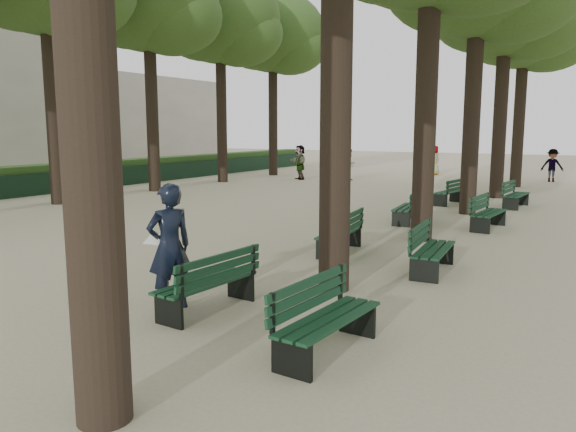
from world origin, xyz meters
The scene contains 20 objects.
ground centered at (0.00, 0.00, 0.00)m, with size 120.00×120.00×0.00m, color #B4AC88.
tree_central_5 centered at (1.50, 23.00, 7.65)m, with size 6.00×6.00×9.95m.
tree_far_4 centered at (-12.00, 18.00, 8.14)m, with size 6.00×6.00×10.45m.
tree_far_5 centered at (-12.00, 23.00, 8.14)m, with size 6.00×6.00×10.45m.
bench_left_0 centered at (0.37, 0.99, 0.27)m, with size 0.71×1.84×0.92m.
bench_left_1 centered at (0.37, 5.67, 0.27)m, with size 0.78×1.85×0.92m.
bench_left_2 centered at (0.37, 10.34, 0.27)m, with size 0.75×1.85×0.92m.
bench_left_3 centered at (0.37, 15.05, 0.27)m, with size 0.79×1.86×0.92m.
bench_right_0 centered at (2.63, 0.45, 0.27)m, with size 0.70×1.84×0.92m.
bench_right_1 centered at (2.63, 5.00, 0.27)m, with size 0.71×1.84×0.92m.
bench_right_2 centered at (2.63, 10.43, 0.27)m, with size 0.72×1.84×0.92m.
bench_right_3 centered at (2.63, 15.33, 0.27)m, with size 0.71×1.84×0.92m.
man_with_map centered at (-0.20, 0.83, 0.96)m, with size 0.77×0.86×1.92m.
pedestrian_e centered at (-9.20, 21.18, 0.93)m, with size 1.72×0.37×1.86m, color #262628.
pedestrian_a centered at (-6.62, 21.95, 0.85)m, with size 0.83×0.34×1.70m, color #262628.
pedestrian_b centered at (2.75, 26.57, 0.85)m, with size 1.10×0.34×1.70m, color #262628.
pedestrian_d centered at (-3.78, 27.92, 0.88)m, with size 0.86×0.35×1.75m, color #262628.
fence centered at (-15.00, 11.00, 0.45)m, with size 0.08×42.00×0.90m, color black.
hedge centered at (-15.70, 11.00, 0.60)m, with size 1.20×42.00×1.20m, color #234718.
building_far centered at (-33.00, 30.00, 3.50)m, with size 12.00×16.00×7.00m, color #B7B2A3.
Camera 1 is at (5.47, -5.40, 2.71)m, focal length 35.00 mm.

